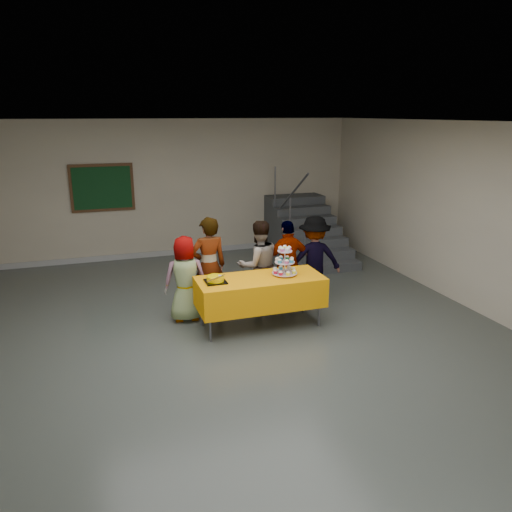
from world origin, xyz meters
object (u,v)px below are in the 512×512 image
Objects in this scene: bake_table at (260,291)px; bear_cake at (215,278)px; cupcake_stand at (285,263)px; schoolchild_c at (259,265)px; staircase at (304,233)px; noticeboard at (102,188)px; schoolchild_a at (185,279)px; schoolchild_b at (209,266)px; schoolchild_e at (314,259)px; schoolchild_d at (288,263)px.

bake_table is 5.25× the size of bear_cake.
cupcake_stand is (0.39, 0.02, 0.39)m from bake_table.
schoolchild_c is (0.21, 0.70, 0.18)m from bake_table.
noticeboard is (-4.26, 0.84, 1.11)m from staircase.
staircase is (1.83, 3.46, -0.46)m from cupcake_stand.
schoolchild_c is at bearing -58.13° from noticeboard.
schoolchild_a reaches higher than bake_table.
schoolchild_b is at bearing -5.61° from schoolchild_c.
bake_table is at bearing -64.67° from noticeboard.
schoolchild_b reaches higher than schoolchild_e.
bear_cake is (-0.68, 0.01, 0.27)m from bake_table.
bake_table is 1.45× the size of noticeboard.
schoolchild_c is 3.45m from staircase.
schoolchild_a is 1.75m from schoolchild_d.
cupcake_stand is 0.28× the size of schoolchild_b.
schoolchild_b is at bearing -156.28° from schoolchild_a.
schoolchild_d is at bearing -118.35° from staircase.
schoolchild_a is at bearing 13.91° from schoolchild_e.
cupcake_stand is 4.98m from noticeboard.
schoolchild_b is at bearing -3.04° from schoolchild_d.
bear_cake is 0.25× the size of schoolchild_d.
cupcake_stand is at bearing -117.83° from staircase.
schoolchild_a is 1.23m from schoolchild_c.
schoolchild_a is 1.03× the size of noticeboard.
staircase is 4.49m from noticeboard.
schoolchild_a is (-1.01, 0.59, 0.11)m from bake_table.
schoolchild_b is (0.07, 0.72, -0.04)m from bear_cake.
schoolchild_a is at bearing 157.91° from cupcake_stand.
schoolchild_a is at bearing -74.52° from noticeboard.
bear_cake is at bearing 31.04° from schoolchild_e.
schoolchild_c is at bearing -170.64° from schoolchild_a.
schoolchild_a is 0.91× the size of schoolchild_e.
cupcake_stand is 1.54m from schoolchild_a.
schoolchild_e is 2.91m from staircase.
schoolchild_a is at bearing 149.77° from bake_table.
schoolchild_a is 0.56× the size of staircase.
schoolchild_b is (0.40, 0.14, 0.12)m from schoolchild_a.
bake_table is 1.18m from schoolchild_a.
bake_table is 1.19× the size of schoolchild_b.
noticeboard is (-2.44, 4.30, 0.65)m from cupcake_stand.
bear_cake is at bearing 78.98° from schoolchild_b.
bear_cake is at bearing -72.39° from noticeboard.
noticeboard reaches higher than cupcake_stand.
schoolchild_e is 1.13× the size of noticeboard.
bake_table is at bearing 154.11° from schoolchild_a.
bear_cake is 1.12m from schoolchild_c.
bear_cake is 0.72m from schoolchild_b.
schoolchild_d is 3.13m from staircase.
schoolchild_b reaches higher than schoolchild_d.
staircase is (2.01, 2.79, -0.25)m from schoolchild_c.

